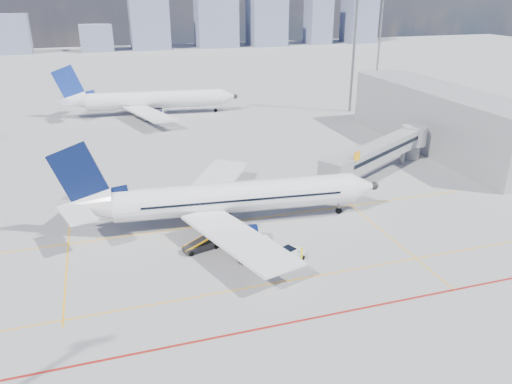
{
  "coord_description": "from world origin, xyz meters",
  "views": [
    {
      "loc": [
        -14.97,
        -43.52,
        25.64
      ],
      "look_at": [
        0.85,
        6.68,
        4.0
      ],
      "focal_mm": 35.0,
      "sensor_mm": 36.0,
      "label": 1
    }
  ],
  "objects_px": {
    "main_aircraft": "(224,199)",
    "second_aircraft": "(148,100)",
    "ramp_worker": "(302,254)",
    "belt_loader": "(202,245)",
    "baggage_tug": "(291,255)",
    "cargo_dolly": "(253,249)"
  },
  "relations": [
    {
      "from": "cargo_dolly",
      "to": "belt_loader",
      "type": "relative_size",
      "value": 0.7
    },
    {
      "from": "ramp_worker",
      "to": "baggage_tug",
      "type": "bearing_deg",
      "value": 107.6
    },
    {
      "from": "belt_loader",
      "to": "ramp_worker",
      "type": "xyz_separation_m",
      "value": [
        9.08,
        -5.39,
        0.22
      ]
    },
    {
      "from": "belt_loader",
      "to": "ramp_worker",
      "type": "bearing_deg",
      "value": -45.79
    },
    {
      "from": "baggage_tug",
      "to": "belt_loader",
      "type": "distance_m",
      "value": 9.53
    },
    {
      "from": "second_aircraft",
      "to": "belt_loader",
      "type": "relative_size",
      "value": 6.93
    },
    {
      "from": "main_aircraft",
      "to": "second_aircraft",
      "type": "relative_size",
      "value": 0.98
    },
    {
      "from": "ramp_worker",
      "to": "belt_loader",
      "type": "bearing_deg",
      "value": 88.31
    },
    {
      "from": "main_aircraft",
      "to": "second_aircraft",
      "type": "bearing_deg",
      "value": 98.04
    },
    {
      "from": "baggage_tug",
      "to": "ramp_worker",
      "type": "height_order",
      "value": "baggage_tug"
    },
    {
      "from": "second_aircraft",
      "to": "ramp_worker",
      "type": "xyz_separation_m",
      "value": [
        7.77,
        -67.88,
        -2.43
      ]
    },
    {
      "from": "second_aircraft",
      "to": "baggage_tug",
      "type": "distance_m",
      "value": 68.03
    },
    {
      "from": "second_aircraft",
      "to": "cargo_dolly",
      "type": "height_order",
      "value": "second_aircraft"
    },
    {
      "from": "main_aircraft",
      "to": "second_aircraft",
      "type": "distance_m",
      "value": 57.27
    },
    {
      "from": "second_aircraft",
      "to": "belt_loader",
      "type": "bearing_deg",
      "value": -84.71
    },
    {
      "from": "cargo_dolly",
      "to": "ramp_worker",
      "type": "xyz_separation_m",
      "value": [
        4.49,
        -1.98,
        -0.34
      ]
    },
    {
      "from": "belt_loader",
      "to": "ramp_worker",
      "type": "height_order",
      "value": "belt_loader"
    },
    {
      "from": "main_aircraft",
      "to": "baggage_tug",
      "type": "bearing_deg",
      "value": -62.15
    },
    {
      "from": "cargo_dolly",
      "to": "ramp_worker",
      "type": "distance_m",
      "value": 4.92
    },
    {
      "from": "second_aircraft",
      "to": "ramp_worker",
      "type": "bearing_deg",
      "value": -76.97
    },
    {
      "from": "belt_loader",
      "to": "main_aircraft",
      "type": "bearing_deg",
      "value": 39.53
    },
    {
      "from": "second_aircraft",
      "to": "baggage_tug",
      "type": "height_order",
      "value": "second_aircraft"
    }
  ]
}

